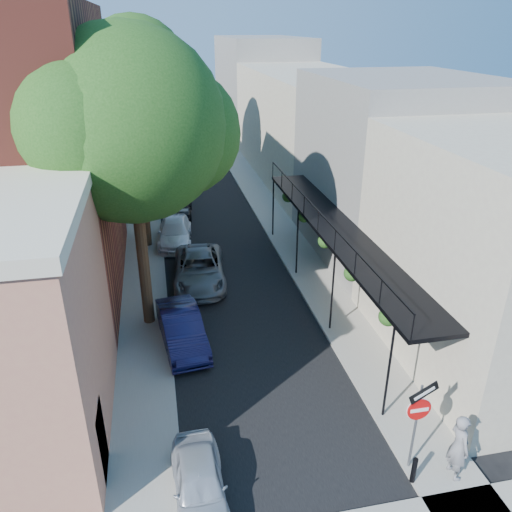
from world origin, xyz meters
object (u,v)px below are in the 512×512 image
parked_car_c (200,269)px  parked_car_g (169,166)px  oak_far (143,74)px  parked_car_f (166,187)px  oak_mid (143,115)px  pedestrian (459,446)px  sign_post (419,413)px  parked_car_b (182,329)px  parked_car_a (199,483)px  parked_car_e (179,206)px  bollard (414,470)px  parked_car_d (175,232)px  oak_near (142,128)px

parked_car_c → parked_car_g: 19.76m
oak_far → parked_car_f: oak_far is taller
oak_mid → parked_car_g: oak_mid is taller
pedestrian → oak_far: bearing=16.1°
sign_post → parked_car_g: 32.40m
oak_mid → parked_car_b: oak_mid is taller
parked_car_a → oak_far: bearing=90.9°
parked_car_g → pedestrian: size_ratio=2.10×
parked_car_b → parked_car_a: bearing=-96.9°
parked_car_f → pedestrian: (6.65, -26.39, 0.45)m
sign_post → parked_car_e: 22.26m
parked_car_c → parked_car_g: size_ratio=1.20×
parked_car_f → parked_car_g: bearing=90.1°
parked_car_c → parked_car_f: (-1.06, 13.72, -0.04)m
oak_mid → pedestrian: 20.19m
sign_post → parked_car_g: (-5.16, 31.95, -1.45)m
parked_car_g → bollard: bearing=-85.4°
parked_car_b → parked_car_f: bearing=83.1°
parked_car_d → parked_car_f: (-0.18, 8.69, 0.02)m
bollard → parked_car_e: (-4.76, 22.14, 0.14)m
sign_post → parked_car_b: (-5.72, 7.28, -1.35)m
sign_post → parked_car_b: 9.35m
parked_car_a → parked_car_f: (0.14, 25.71, 0.10)m
oak_near → parked_car_d: bearing=82.2°
parked_car_a → parked_car_b: bearing=88.9°
oak_far → parked_car_c: 16.11m
bollard → parked_car_f: (-5.46, 26.39, 0.14)m
parked_car_e → sign_post: bearing=-72.1°
parked_car_d → parked_car_b: bearing=-87.0°
bollard → parked_car_d: bearing=106.6°
parked_car_g → oak_far: bearing=-107.7°
sign_post → parked_car_c: size_ratio=0.59×
parked_car_b → parked_car_e: bearing=80.3°
parked_car_a → parked_car_c: parked_car_c is taller
sign_post → parked_car_d: 18.12m
bollard → parked_car_e: size_ratio=0.21×
sign_post → parked_car_b: sign_post is taller
parked_car_a → parked_car_c: bearing=83.5°
parked_car_b → parked_car_g: 24.68m
sign_post → oak_far: bearing=103.9°
oak_far → oak_near: bearing=-90.0°
parked_car_e → parked_car_b: bearing=-88.1°
sign_post → parked_car_b: bearing=128.2°
bollard → parked_car_c: size_ratio=0.16×
bollard → parked_car_g: 32.81m
parked_car_e → parked_car_f: bearing=104.4°
oak_mid → parked_car_a: (0.82, -17.05, -6.49)m
parked_car_d → parked_car_g: (0.28, 14.72, -0.06)m
bollard → parked_car_g: size_ratio=0.19×
parked_car_d → pedestrian: 18.85m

